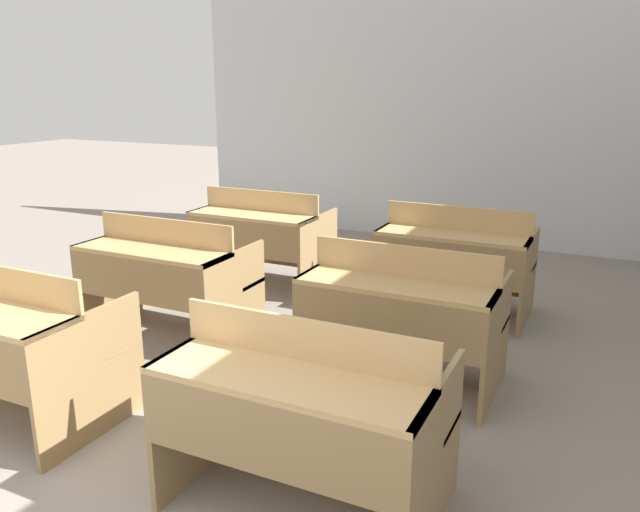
# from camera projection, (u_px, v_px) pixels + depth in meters

# --- Properties ---
(wall_back) EXTENTS (6.09, 0.06, 2.87)m
(wall_back) POSITION_uv_depth(u_px,v_px,m) (436.00, 118.00, 7.21)
(wall_back) COLOR silver
(wall_back) RESTS_ON ground_plane
(bench_front_left) EXTENTS (1.17, 0.76, 0.89)m
(bench_front_left) POSITION_uv_depth(u_px,v_px,m) (7.00, 340.00, 3.43)
(bench_front_left) COLOR olive
(bench_front_left) RESTS_ON ground_plane
(bench_front_right) EXTENTS (1.17, 0.76, 0.89)m
(bench_front_right) POSITION_uv_depth(u_px,v_px,m) (304.00, 411.00, 2.68)
(bench_front_right) COLOR #98794F
(bench_front_right) RESTS_ON ground_plane
(bench_second_left) EXTENTS (1.17, 0.76, 0.89)m
(bench_second_left) POSITION_uv_depth(u_px,v_px,m) (167.00, 275.00, 4.59)
(bench_second_left) COLOR olive
(bench_second_left) RESTS_ON ground_plane
(bench_second_right) EXTENTS (1.17, 0.76, 0.89)m
(bench_second_right) POSITION_uv_depth(u_px,v_px,m) (402.00, 312.00, 3.84)
(bench_second_right) COLOR olive
(bench_second_right) RESTS_ON ground_plane
(bench_third_left) EXTENTS (1.17, 0.76, 0.89)m
(bench_third_left) POSITION_uv_depth(u_px,v_px,m) (261.00, 236.00, 5.76)
(bench_third_left) COLOR #997A50
(bench_third_left) RESTS_ON ground_plane
(bench_third_right) EXTENTS (1.17, 0.76, 0.89)m
(bench_third_right) POSITION_uv_depth(u_px,v_px,m) (455.00, 258.00, 5.03)
(bench_third_right) COLOR #93744A
(bench_third_right) RESTS_ON ground_plane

